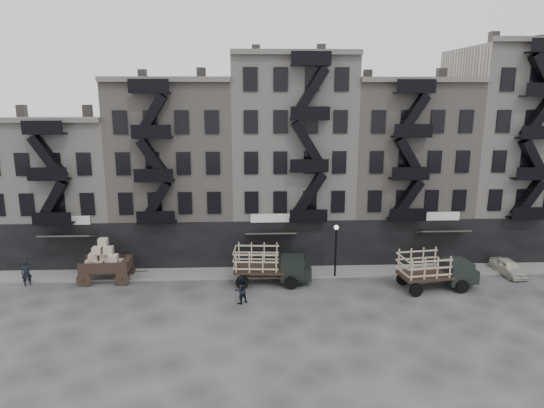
{
  "coord_description": "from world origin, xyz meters",
  "views": [
    {
      "loc": [
        -3.54,
        -33.01,
        14.3
      ],
      "look_at": [
        -1.9,
        4.0,
        5.68
      ],
      "focal_mm": 32.0,
      "sensor_mm": 36.0,
      "label": 1
    }
  ],
  "objects_px": {
    "wagon": "(104,258)",
    "pedestrian_mid": "(241,290)",
    "pedestrian_west": "(27,273)",
    "stake_truck_east": "(436,268)",
    "car_east": "(508,267)",
    "stake_truck_west": "(270,263)"
  },
  "relations": [
    {
      "from": "pedestrian_mid",
      "to": "pedestrian_west",
      "type": "bearing_deg",
      "value": -48.87
    },
    {
      "from": "car_east",
      "to": "pedestrian_west",
      "type": "bearing_deg",
      "value": 175.52
    },
    {
      "from": "stake_truck_west",
      "to": "pedestrian_mid",
      "type": "height_order",
      "value": "stake_truck_west"
    },
    {
      "from": "stake_truck_west",
      "to": "pedestrian_mid",
      "type": "relative_size",
      "value": 3.0
    },
    {
      "from": "pedestrian_west",
      "to": "pedestrian_mid",
      "type": "bearing_deg",
      "value": -39.45
    },
    {
      "from": "wagon",
      "to": "car_east",
      "type": "bearing_deg",
      "value": -0.52
    },
    {
      "from": "stake_truck_west",
      "to": "car_east",
      "type": "bearing_deg",
      "value": 7.19
    },
    {
      "from": "stake_truck_west",
      "to": "stake_truck_east",
      "type": "relative_size",
      "value": 1.0
    },
    {
      "from": "stake_truck_west",
      "to": "pedestrian_mid",
      "type": "xyz_separation_m",
      "value": [
        -2.17,
        -3.5,
        -0.67
      ]
    },
    {
      "from": "wagon",
      "to": "pedestrian_mid",
      "type": "height_order",
      "value": "wagon"
    },
    {
      "from": "wagon",
      "to": "pedestrian_west",
      "type": "xyz_separation_m",
      "value": [
        -5.63,
        -0.6,
        -0.9
      ]
    },
    {
      "from": "stake_truck_east",
      "to": "pedestrian_mid",
      "type": "distance_m",
      "value": 14.48
    },
    {
      "from": "car_east",
      "to": "stake_truck_west",
      "type": "bearing_deg",
      "value": 177.4
    },
    {
      "from": "stake_truck_west",
      "to": "pedestrian_west",
      "type": "height_order",
      "value": "stake_truck_west"
    },
    {
      "from": "stake_truck_east",
      "to": "car_east",
      "type": "distance_m",
      "value": 7.45
    },
    {
      "from": "stake_truck_east",
      "to": "pedestrian_west",
      "type": "bearing_deg",
      "value": 168.79
    },
    {
      "from": "stake_truck_east",
      "to": "car_east",
      "type": "height_order",
      "value": "stake_truck_east"
    },
    {
      "from": "stake_truck_west",
      "to": "pedestrian_mid",
      "type": "bearing_deg",
      "value": -117.4
    },
    {
      "from": "stake_truck_west",
      "to": "pedestrian_west",
      "type": "distance_m",
      "value": 18.31
    },
    {
      "from": "stake_truck_east",
      "to": "wagon",
      "type": "bearing_deg",
      "value": 166.59
    },
    {
      "from": "stake_truck_east",
      "to": "car_east",
      "type": "bearing_deg",
      "value": 12.51
    },
    {
      "from": "car_east",
      "to": "pedestrian_west",
      "type": "xyz_separation_m",
      "value": [
        -37.4,
        -0.6,
        0.38
      ]
    }
  ]
}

